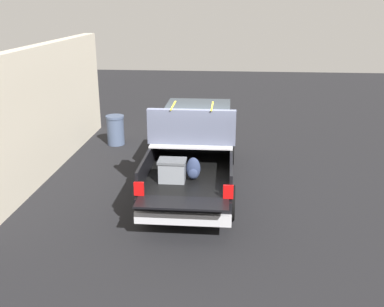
% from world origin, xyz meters
% --- Properties ---
extents(ground_plane, '(40.00, 40.00, 0.00)m').
position_xyz_m(ground_plane, '(0.00, 0.00, 0.00)').
color(ground_plane, black).
extents(pickup_truck, '(6.05, 2.06, 2.23)m').
position_xyz_m(pickup_truck, '(0.36, 0.00, 0.95)').
color(pickup_truck, black).
rests_on(pickup_truck, ground_plane).
extents(building_facade, '(9.18, 0.36, 3.46)m').
position_xyz_m(building_facade, '(0.72, 4.14, 1.73)').
color(building_facade, beige).
rests_on(building_facade, ground_plane).
extents(trash_can, '(0.60, 0.60, 0.98)m').
position_xyz_m(trash_can, '(3.33, 2.88, 0.50)').
color(trash_can, '#3F4C66').
rests_on(trash_can, ground_plane).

